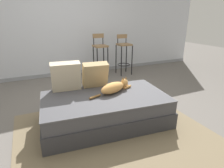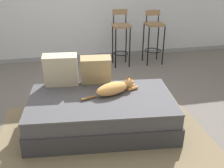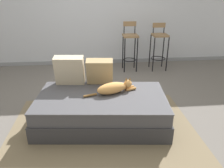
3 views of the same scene
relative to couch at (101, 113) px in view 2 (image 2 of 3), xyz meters
The scene contains 9 objects.
ground_plane 0.45m from the couch, 90.00° to the left, with size 16.00×16.00×0.00m, color #66605B.
wall_baseboard_trim 2.60m from the couch, 90.00° to the left, with size 8.00×0.02×0.09m, color gray.
area_rug 0.36m from the couch, 90.00° to the right, with size 2.42×2.06×0.01m, color #75664C.
couch is the anchor object (origin of this frame).
throw_pillow_corner 0.74m from the couch, 135.35° to the left, with size 0.43×0.25×0.43m.
throw_pillow_middle 0.56m from the couch, 90.72° to the left, with size 0.40×0.26×0.40m.
cat 0.34m from the couch, 23.08° to the left, with size 0.73×0.31×0.19m.
bar_stool_near_window 2.24m from the couch, 70.48° to the left, with size 0.32×0.32×1.06m.
bar_stool_by_doorway 2.52m from the couch, 56.23° to the left, with size 0.33×0.33×1.02m.
Camera 2 is at (-0.43, -3.06, 1.85)m, focal length 42.00 mm.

